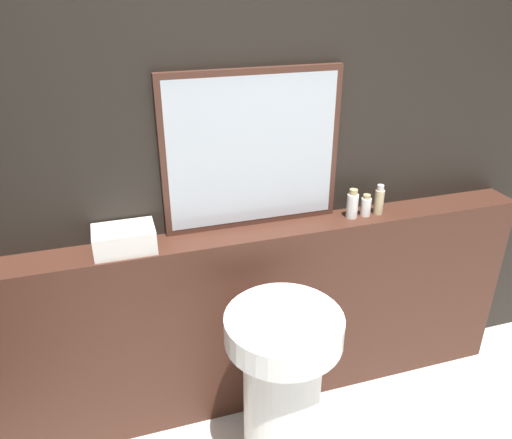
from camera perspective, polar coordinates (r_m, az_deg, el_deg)
The scene contains 8 objects.
wall_back at distance 2.08m, azimuth -4.25°, elevation 7.21°, with size 8.00×0.06×2.50m.
vanity_counter at distance 2.36m, azimuth -2.92°, elevation -11.91°, with size 2.82×0.18×0.94m.
pedestal_sink at distance 2.07m, azimuth 2.99°, elevation -18.67°, with size 0.44×0.44×0.83m.
mirror at distance 2.06m, azimuth -0.41°, elevation 7.80°, with size 0.76×0.03×0.66m.
towel_stack at distance 2.03m, azimuth -14.81°, elevation -2.18°, with size 0.24×0.16×0.10m.
shampoo_bottle at distance 2.26m, azimuth 10.96°, elevation 1.69°, with size 0.05×0.05×0.14m.
conditioner_bottle at distance 2.30m, azimuth 12.45°, elevation 1.54°, with size 0.05×0.05×0.10m.
lotion_bottle at distance 2.32m, azimuth 13.89°, elevation 2.13°, with size 0.04×0.04×0.14m.
Camera 1 is at (-0.43, -0.29, 1.94)m, focal length 35.00 mm.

